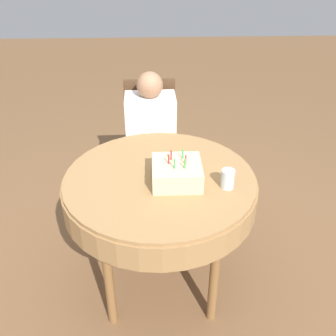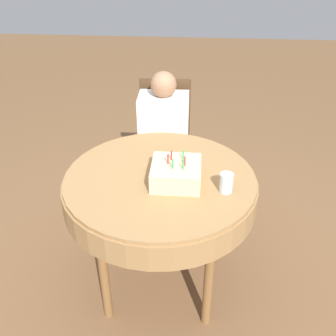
# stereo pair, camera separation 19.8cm
# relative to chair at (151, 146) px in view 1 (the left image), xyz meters

# --- Properties ---
(ground_plane) EXTENTS (12.00, 12.00, 0.00)m
(ground_plane) POSITION_rel_chair_xyz_m (0.05, -0.81, -0.51)
(ground_plane) COLOR brown
(dining_table) EXTENTS (1.02, 1.02, 0.77)m
(dining_table) POSITION_rel_chair_xyz_m (0.05, -0.81, 0.17)
(dining_table) COLOR #9E7547
(dining_table) RESTS_ON ground_plane
(chair) EXTENTS (0.41, 0.41, 0.97)m
(chair) POSITION_rel_chair_xyz_m (0.00, 0.00, 0.00)
(chair) COLOR #4C331E
(chair) RESTS_ON ground_plane
(person) EXTENTS (0.34, 0.34, 1.08)m
(person) POSITION_rel_chair_xyz_m (0.00, -0.10, 0.14)
(person) COLOR #9E7051
(person) RESTS_ON ground_plane
(birthday_cake) EXTENTS (0.25, 0.25, 0.15)m
(birthday_cake) POSITION_rel_chair_xyz_m (0.13, -0.85, 0.32)
(birthday_cake) COLOR beige
(birthday_cake) RESTS_ON dining_table
(drinking_glass) EXTENTS (0.07, 0.07, 0.10)m
(drinking_glass) POSITION_rel_chair_xyz_m (0.38, -0.92, 0.31)
(drinking_glass) COLOR silver
(drinking_glass) RESTS_ON dining_table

